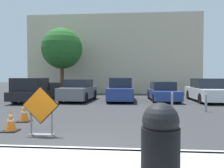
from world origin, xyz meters
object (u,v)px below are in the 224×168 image
at_px(parked_car_second, 121,90).
at_px(traffic_cone_second, 24,112).
at_px(bollard_nearest, 172,101).
at_px(parked_car_nearest, 79,91).
at_px(pickup_truck, 36,91).
at_px(trash_bin, 160,142).
at_px(traffic_cone_nearest, 11,121).
at_px(bollard_second, 206,102).
at_px(traffic_cone_third, 37,107).
at_px(parked_car_third, 163,92).
at_px(road_closed_sign, 41,109).
at_px(parked_car_fourth, 207,91).

bearing_deg(parked_car_second, traffic_cone_second, 65.41).
bearing_deg(bollard_nearest, parked_car_nearest, 143.38).
xyz_separation_m(pickup_truck, trash_bin, (7.04, -11.43, 0.01)).
bearing_deg(traffic_cone_nearest, parked_car_nearest, 89.32).
xyz_separation_m(pickup_truck, bollard_second, (10.26, -3.81, -0.26)).
height_order(traffic_cone_nearest, pickup_truck, pickup_truck).
bearing_deg(bollard_second, traffic_cone_third, -170.83).
xyz_separation_m(parked_car_nearest, bollard_nearest, (5.69, -4.23, -0.21)).
bearing_deg(traffic_cone_second, parked_car_third, 50.42).
bearing_deg(trash_bin, parked_car_second, 95.25).
xyz_separation_m(traffic_cone_third, parked_car_nearest, (0.64, 5.51, 0.39)).
bearing_deg(road_closed_sign, parked_car_second, 78.30).
xyz_separation_m(pickup_truck, parked_car_second, (5.92, 0.73, -0.00)).
distance_m(parked_car_second, bollard_second, 6.28).
bearing_deg(traffic_cone_nearest, parked_car_fourth, 45.12).
bearing_deg(trash_bin, bollard_second, 67.09).
bearing_deg(parked_car_nearest, traffic_cone_third, 86.94).
distance_m(pickup_truck, trash_bin, 13.42).
bearing_deg(trash_bin, traffic_cone_nearest, 142.51).
bearing_deg(parked_car_nearest, bollard_nearest, 146.99).
distance_m(road_closed_sign, traffic_cone_second, 2.36).
height_order(parked_car_nearest, parked_car_fourth, parked_car_fourth).
xyz_separation_m(traffic_cone_third, parked_car_second, (3.61, 5.82, 0.41)).
bearing_deg(bollard_second, parked_car_fourth, 70.97).
relative_size(road_closed_sign, pickup_truck, 0.26).
distance_m(parked_car_third, parked_car_fourth, 2.97).
bearing_deg(pickup_truck, parked_car_nearest, -173.75).
distance_m(parked_car_second, parked_car_third, 2.97).
distance_m(parked_car_fourth, trash_bin, 13.16).
xyz_separation_m(trash_bin, bollard_second, (3.22, 7.62, -0.27)).
xyz_separation_m(traffic_cone_nearest, parked_car_fourth, (9.00, 9.04, 0.39)).
relative_size(road_closed_sign, trash_bin, 1.21).
bearing_deg(bollard_nearest, traffic_cone_third, -168.55).
relative_size(road_closed_sign, parked_car_fourth, 0.31).
height_order(road_closed_sign, bollard_nearest, road_closed_sign).
relative_size(traffic_cone_second, parked_car_nearest, 0.17).
height_order(traffic_cone_nearest, parked_car_second, parked_car_second).
relative_size(parked_car_nearest, parked_car_second, 1.00).
bearing_deg(parked_car_fourth, parked_car_second, 0.84).
xyz_separation_m(parked_car_third, parked_car_fourth, (2.97, -0.07, 0.10)).
relative_size(parked_car_second, bollard_second, 4.73).
relative_size(traffic_cone_third, bollard_nearest, 0.71).
distance_m(traffic_cone_nearest, parked_car_nearest, 8.65).
distance_m(parked_car_second, bollard_nearest, 5.29).
height_order(trash_bin, bollard_second, trash_bin).
bearing_deg(traffic_cone_third, parked_car_nearest, 83.33).
relative_size(bollard_nearest, bollard_second, 1.06).
distance_m(traffic_cone_second, bollard_second, 8.25).
bearing_deg(bollard_nearest, trash_bin, -101.88).
xyz_separation_m(parked_car_second, bollard_second, (4.34, -4.54, -0.26)).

